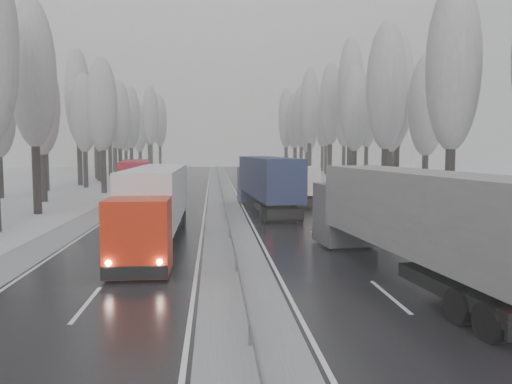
{
  "coord_description": "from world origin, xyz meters",
  "views": [
    {
      "loc": [
        -0.96,
        -16.85,
        5.25
      ],
      "look_at": [
        2.05,
        18.16,
        2.2
      ],
      "focal_mm": 35.0,
      "sensor_mm": 36.0,
      "label": 1
    }
  ],
  "objects": [
    {
      "name": "tree_70",
      "position": [
        -16.33,
        79.19,
        11.03
      ],
      "size": [
        3.6,
        3.6,
        17.09
      ],
      "color": "black",
      "rests_on": "ground"
    },
    {
      "name": "tree_23",
      "position": [
        23.31,
        49.6,
        8.77
      ],
      "size": [
        3.6,
        3.6,
        13.55
      ],
      "color": "black",
      "rests_on": "ground"
    },
    {
      "name": "truck_red_white",
      "position": [
        -4.07,
        10.48,
        2.45
      ],
      "size": [
        2.68,
        16.41,
        4.2
      ],
      "rotation": [
        0.0,
        0.0,
        0.01
      ],
      "color": "red",
      "rests_on": "ground"
    },
    {
      "name": "tree_34",
      "position": [
        15.73,
        96.32,
        11.37
      ],
      "size": [
        3.6,
        3.6,
        17.63
      ],
      "color": "black",
      "rests_on": "ground"
    },
    {
      "name": "tree_19",
      "position": [
        20.02,
        31.03,
        9.42
      ],
      "size": [
        3.6,
        3.6,
        14.57
      ],
      "color": "black",
      "rests_on": "ground"
    },
    {
      "name": "tree_58",
      "position": [
        -15.13,
        24.57,
        11.1
      ],
      "size": [
        3.6,
        3.6,
        17.21
      ],
      "color": "black",
      "rests_on": "ground"
    },
    {
      "name": "tree_78",
      "position": [
        -17.56,
        115.31,
        12.59
      ],
      "size": [
        3.6,
        3.6,
        19.55
      ],
      "color": "black",
      "rests_on": "ground"
    },
    {
      "name": "tree_75",
      "position": [
        -24.2,
        103.33,
        11.99
      ],
      "size": [
        3.6,
        3.6,
        18.6
      ],
      "color": "black",
      "rests_on": "ground"
    },
    {
      "name": "tree_25",
      "position": [
        24.81,
        55.02,
        12.52
      ],
      "size": [
        3.6,
        3.6,
        19.44
      ],
      "color": "black",
      "rests_on": "ground"
    },
    {
      "name": "truck_red_red",
      "position": [
        -8.21,
        30.31,
        2.41
      ],
      "size": [
        4.5,
        16.25,
        4.13
      ],
      "rotation": [
        0.0,
        0.0,
        0.12
      ],
      "color": "#A40922",
      "rests_on": "ground"
    },
    {
      "name": "tree_29",
      "position": [
        23.71,
        75.95,
        11.67
      ],
      "size": [
        3.6,
        3.6,
        18.11
      ],
      "color": "black",
      "rests_on": "ground"
    },
    {
      "name": "tree_20",
      "position": [
        17.9,
        35.17,
        10.14
      ],
      "size": [
        3.6,
        3.6,
        15.71
      ],
      "color": "black",
      "rests_on": "ground"
    },
    {
      "name": "truck_cream_box",
      "position": [
        6.57,
        32.63,
        2.13
      ],
      "size": [
        3.61,
        14.33,
        3.65
      ],
      "rotation": [
        0.0,
        0.0,
        0.1
      ],
      "color": "#A3A190",
      "rests_on": "ground"
    },
    {
      "name": "tree_69",
      "position": [
        -21.42,
        73.11,
        12.46
      ],
      "size": [
        3.6,
        3.6,
        19.35
      ],
      "color": "black",
      "rests_on": "ground"
    },
    {
      "name": "tree_71",
      "position": [
        -21.09,
        83.19,
        12.63
      ],
      "size": [
        3.6,
        3.6,
        19.61
      ],
      "color": "black",
      "rests_on": "ground"
    },
    {
      "name": "tree_30",
      "position": [
        16.56,
        81.7,
        11.52
      ],
      "size": [
        3.6,
        3.6,
        17.86
      ],
      "color": "black",
      "rests_on": "ground"
    },
    {
      "name": "tree_28",
      "position": [
        16.34,
        71.95,
        12.64
      ],
      "size": [
        3.6,
        3.6,
        19.62
      ],
      "color": "black",
      "rests_on": "ground"
    },
    {
      "name": "tree_32",
      "position": [
        16.63,
        89.21,
        11.18
      ],
      "size": [
        3.6,
        3.6,
        17.33
      ],
      "color": "black",
      "rests_on": "ground"
    },
    {
      "name": "tree_38",
      "position": [
        18.73,
        116.73,
        11.59
      ],
      "size": [
        3.6,
        3.6,
        17.97
      ],
      "color": "black",
      "rests_on": "ground"
    },
    {
      "name": "tree_18",
      "position": [
        14.51,
        27.03,
        10.7
      ],
      "size": [
        3.6,
        3.6,
        16.58
      ],
      "color": "black",
      "rests_on": "ground"
    },
    {
      "name": "tree_21",
      "position": [
        20.12,
        39.17,
        12.0
      ],
      "size": [
        3.6,
        3.6,
        18.62
      ],
      "color": "black",
      "rests_on": "ground"
    },
    {
      "name": "tree_63",
      "position": [
        -21.85,
        47.73,
        10.89
      ],
      "size": [
        3.6,
        3.6,
        16.88
      ],
      "color": "black",
      "rests_on": "ground"
    },
    {
      "name": "tree_77",
      "position": [
        -19.66,
        112.72,
        9.26
      ],
      "size": [
        3.6,
        3.6,
        14.32
      ],
      "color": "black",
      "rests_on": "ground"
    },
    {
      "name": "box_truck_distant",
      "position": [
        6.99,
        85.16,
        1.57
      ],
      "size": [
        2.62,
        8.26,
        3.07
      ],
      "rotation": [
        0.0,
        0.0,
        -0.01
      ],
      "color": "silver",
      "rests_on": "ground"
    },
    {
      "name": "tree_62",
      "position": [
        -13.94,
        43.73,
        10.36
      ],
      "size": [
        3.6,
        3.6,
        16.04
      ],
      "color": "black",
      "rests_on": "ground"
    },
    {
      "name": "tree_36",
      "position": [
        17.04,
        106.16,
        13.02
      ],
      "size": [
        3.6,
        3.6,
        20.23
      ],
      "color": "black",
      "rests_on": "ground"
    },
    {
      "name": "tree_74",
      "position": [
        -15.07,
        99.33,
        12.67
      ],
      "size": [
        3.6,
        3.6,
        19.68
      ],
      "color": "black",
      "rests_on": "ground"
    },
    {
      "name": "tree_66",
      "position": [
        -18.16,
        62.35,
        9.84
      ],
      "size": [
        3.6,
        3.6,
        15.23
      ],
      "color": "black",
      "rests_on": "ground"
    },
    {
      "name": "tree_24",
      "position": [
        17.9,
        51.02,
        13.19
      ],
      "size": [
        3.6,
        3.6,
        20.49
      ],
      "color": "black",
      "rests_on": "ground"
    },
    {
      "name": "median_slush",
      "position": [
        0.0,
        30.0,
        0.02
      ],
      "size": [
        3.0,
        200.0,
        0.04
      ],
      "primitive_type": "cube",
      "color": "#9A9CA1",
      "rests_on": "ground"
    },
    {
      "name": "tree_31",
      "position": [
        22.48,
        85.7,
        11.97
      ],
      "size": [
        3.6,
        3.6,
        18.58
      ],
      "color": "black",
      "rests_on": "ground"
    },
    {
      "name": "ground",
      "position": [
        0.0,
        0.0,
        0.0
      ],
      "size": [
        260.0,
        260.0,
        0.0
      ],
      "primitive_type": "plane",
      "color": "silver",
      "rests_on": "ground"
    },
    {
      "name": "tree_79",
      "position": [
        -20.33,
        119.31,
        11.01
      ],
      "size": [
        3.6,
        3.6,
        17.07
      ],
      "color": "black",
      "rests_on": "ground"
    },
    {
      "name": "carriageway_left",
      "position": [
        -5.25,
        30.0,
        0.01
      ],
      "size": [
        7.5,
        200.0,
        0.03
      ],
      "primitive_type": "cube",
      "color": "black",
      "rests_on": "ground"
    },
    {
      "name": "carriageway_right",
      "position": [
        5.25,
        30.0,
        0.01
      ],
      "size": [
        7.5,
        200.0,
        0.03
      ],
      "primitive_type": "cube",
      "color": "black",
      "rests_on": "ground"
    },
    {
      "name": "tree_68",
      "position": [
        -16.58,
        69.11,
        10.75
      ],
      "size": [
        3.6,
        3.6,
        16.65
      ],
      "color": "black",
      "rests_on": "ground"
    },
    {
      "name": "tree_73",
      "position": [
        -21.82,
        92.54,
        11.11
      ],
      "size": [
        3.6,
        3.6,
        17.22
      ],
      "color": "black",
      "rests_on": "ground"
    },
    {
      "name": "tree_39",
      "position": [
        21.55,
        120.73,
        10.45
      ],
      "size": [
        3.6,
        3.6,
        16.19
      ],
      "color": "black",
      "rests_on": "ground"
    },
    {
      "name": "tree_35",
      "position": [
        24.94,
        100.32,
        11.77
      ],
      "size": [
        3.6,
        3.6,
        18.25
      ],
      "color": "black",
      "rests_on": "ground"
    },
    {
      "name": "tree_64",
      "position": [
        -18.26,
        52.71,
        9.96
      ],
      "size": [
        3.6,
        3.6,
        15.42
      ],
      "color": "black",
      "rests_on": "ground"
    },
    {
      "name": "tree_22",
      "position": [
        17.02,
        45.6,
        10.24
      ],
      "size": [
        3.6,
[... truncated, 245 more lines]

